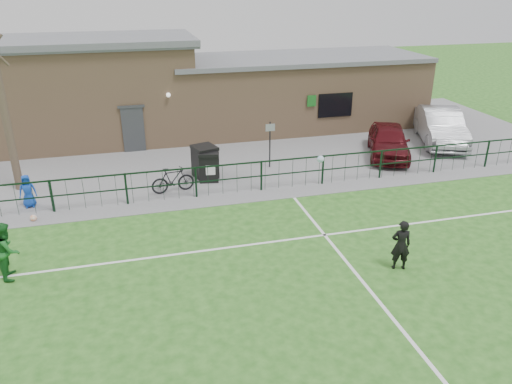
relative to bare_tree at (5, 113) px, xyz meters
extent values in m
plane|color=#255A1A|center=(8.00, -10.50, -3.00)|extent=(90.00, 90.00, 0.00)
cube|color=slate|center=(8.00, 3.00, -2.99)|extent=(34.00, 13.00, 0.02)
cube|color=white|center=(8.00, -2.70, -3.00)|extent=(28.00, 0.10, 0.01)
cube|color=white|center=(8.00, -6.50, -3.00)|extent=(28.00, 0.10, 0.01)
cube|color=white|center=(10.00, -10.50, -3.00)|extent=(0.10, 16.00, 0.01)
cube|color=black|center=(8.00, -2.50, -2.40)|extent=(28.00, 0.10, 1.20)
cylinder|color=#47372B|center=(0.00, 0.00, 0.00)|extent=(0.30, 0.30, 6.00)
cube|color=black|center=(7.15, -0.62, -2.36)|extent=(1.05, 1.12, 1.23)
cube|color=black|center=(7.24, -0.94, -2.42)|extent=(0.87, 0.95, 1.12)
cylinder|color=black|center=(10.01, -0.17, -1.98)|extent=(0.07, 0.07, 2.00)
imported|color=#490D12|center=(15.62, -0.14, -2.26)|extent=(3.27, 4.56, 1.44)
imported|color=#989A9F|center=(19.02, 0.99, -2.15)|extent=(3.49, 5.35, 1.67)
imported|color=black|center=(5.71, -1.84, -2.49)|extent=(1.70, 0.71, 0.99)
imported|color=#123EAD|center=(0.63, -1.85, -2.38)|extent=(0.63, 0.45, 1.20)
imported|color=black|center=(11.27, -8.85, -2.25)|extent=(0.62, 0.48, 1.49)
sphere|color=white|center=(9.95, -5.96, -0.62)|extent=(0.22, 0.22, 0.22)
imported|color=#1C6325|center=(0.81, -6.50, -2.19)|extent=(0.67, 0.83, 1.62)
sphere|color=white|center=(0.90, -3.07, -2.89)|extent=(0.22, 0.22, 0.22)
cube|color=tan|center=(8.00, 6.00, -1.25)|extent=(24.00, 5.00, 3.50)
cube|color=tan|center=(1.76, 6.00, 1.10)|extent=(11.52, 5.00, 1.20)
cube|color=#585B60|center=(1.76, 6.00, 1.82)|extent=(12.02, 5.40, 0.28)
cube|color=#585B60|center=(13.28, 6.00, 0.60)|extent=(13.44, 5.30, 0.22)
cube|color=#383A3D|center=(4.50, 3.47, -1.95)|extent=(1.00, 0.08, 2.10)
cube|color=black|center=(14.50, 3.47, -1.40)|extent=(1.80, 0.08, 1.20)
cube|color=#19661E|center=(13.20, 3.42, -1.10)|extent=(0.45, 0.04, 0.55)
camera|label=1|loc=(4.32, -19.49, 4.59)|focal=35.00mm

